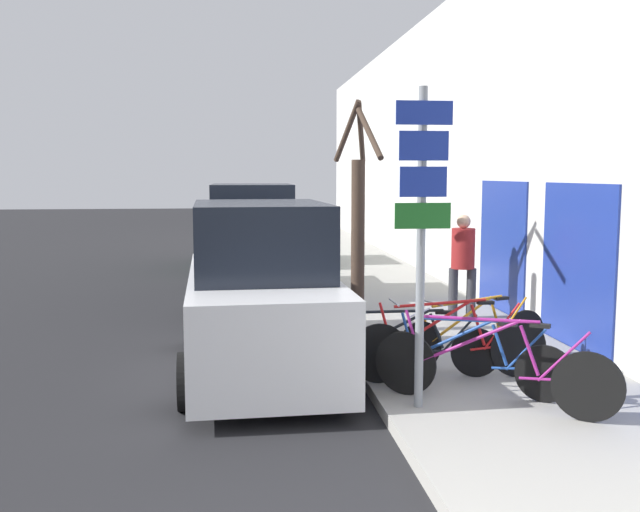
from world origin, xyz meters
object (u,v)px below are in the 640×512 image
at_px(parked_car_0, 260,296).
at_px(street_tree, 358,226).
at_px(signpost, 422,226).
at_px(bicycle_4, 475,335).
at_px(bicycle_1, 470,360).
at_px(bicycle_3, 410,346).
at_px(parked_car_2, 246,229).
at_px(bicycle_2, 450,346).
at_px(parked_car_1, 252,249).
at_px(pedestrian_near, 463,259).
at_px(bicycle_0, 491,369).

bearing_deg(parked_car_0, street_tree, 43.65).
relative_size(signpost, bicycle_4, 1.51).
xyz_separation_m(signpost, parked_car_0, (-1.60, 2.06, -1.07)).
height_order(signpost, bicycle_1, signpost).
xyz_separation_m(bicycle_3, parked_car_0, (-1.80, 0.87, 0.51)).
xyz_separation_m(signpost, parked_car_2, (-1.61, 12.99, -1.03)).
distance_m(parked_car_2, street_tree, 9.47).
distance_m(bicycle_3, parked_car_2, 11.95).
distance_m(bicycle_3, parked_car_0, 2.06).
bearing_deg(bicycle_1, signpost, 152.54).
distance_m(parked_car_0, parked_car_2, 10.93).
relative_size(signpost, bicycle_2, 1.37).
bearing_deg(signpost, parked_car_0, 127.88).
bearing_deg(parked_car_0, parked_car_1, 87.58).
bearing_deg(bicycle_2, street_tree, 11.41).
bearing_deg(signpost, bicycle_1, 30.76).
relative_size(bicycle_4, street_tree, 0.62).
height_order(signpost, pedestrian_near, signpost).
relative_size(parked_car_2, street_tree, 1.26).
relative_size(bicycle_3, parked_car_0, 0.46).
relative_size(bicycle_1, parked_car_2, 0.43).
relative_size(bicycle_0, parked_car_1, 0.48).
bearing_deg(bicycle_4, parked_car_2, -5.41).
height_order(bicycle_3, parked_car_2, parked_car_2).
bearing_deg(bicycle_1, bicycle_2, 40.07).
height_order(parked_car_1, street_tree, street_tree).
bearing_deg(parked_car_0, bicycle_1, -37.65).
bearing_deg(bicycle_1, parked_car_2, 42.17).
distance_m(bicycle_1, bicycle_3, 0.92).
bearing_deg(parked_car_1, bicycle_1, -71.34).
distance_m(bicycle_0, parked_car_1, 7.86).
xyz_separation_m(parked_car_1, pedestrian_near, (3.50, -2.90, 0.09)).
bearing_deg(bicycle_2, bicycle_1, -173.53).
distance_m(bicycle_0, parked_car_2, 13.31).
height_order(bicycle_1, street_tree, street_tree).
xyz_separation_m(bicycle_2, parked_car_0, (-2.23, 1.12, 0.45)).
xyz_separation_m(parked_car_0, parked_car_2, (-0.01, 10.93, 0.03)).
xyz_separation_m(bicycle_1, bicycle_2, (-0.08, 0.52, 0.04)).
relative_size(parked_car_1, parked_car_2, 1.01).
relative_size(bicycle_2, bicycle_4, 1.10).
bearing_deg(bicycle_3, bicycle_2, -108.31).
xyz_separation_m(bicycle_3, street_tree, (-0.22, 2.49, 1.29)).
bearing_deg(signpost, pedestrian_near, 66.73).
height_order(bicycle_4, parked_car_0, parked_car_0).
bearing_deg(bicycle_0, parked_car_1, 51.34).
bearing_deg(street_tree, bicycle_3, -84.91).
bearing_deg(street_tree, parked_car_0, -134.27).
xyz_separation_m(bicycle_2, bicycle_3, (-0.42, 0.25, -0.05)).
distance_m(signpost, pedestrian_near, 4.96).
bearing_deg(street_tree, signpost, -89.64).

